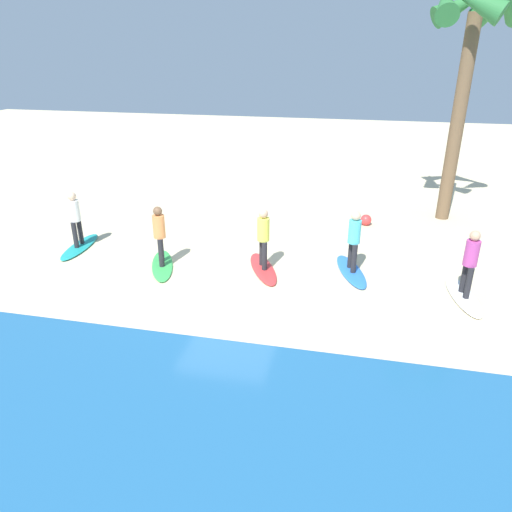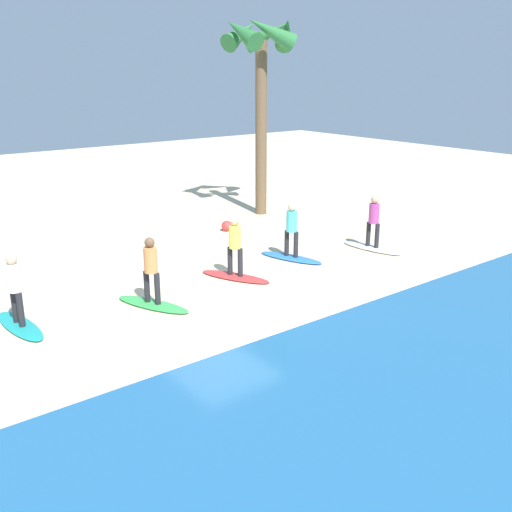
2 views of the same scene
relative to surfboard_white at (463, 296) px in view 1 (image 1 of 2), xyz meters
name	(u,v)px [view 1 (image 1 of 2)]	position (x,y,z in m)	size (l,w,h in m)	color
ground_plane	(227,276)	(5.89, 0.05, -0.04)	(60.00, 60.00, 0.00)	beige
surfboard_white	(463,296)	(0.00, 0.00, 0.00)	(2.10, 0.56, 0.09)	white
surfer_white	(471,259)	(0.00, 0.00, 0.99)	(0.32, 0.46, 1.64)	#232328
surfboard_blue	(351,271)	(2.70, -0.83, 0.00)	(2.10, 0.56, 0.09)	blue
surfer_blue	(354,237)	(2.70, -0.83, 0.99)	(0.32, 0.44, 1.64)	#232328
surfboard_red	(263,268)	(5.04, -0.49, 0.00)	(2.10, 0.56, 0.09)	red
surfer_red	(263,234)	(5.04, -0.49, 0.99)	(0.32, 0.43, 1.64)	#232328
surfboard_green	(162,265)	(7.79, -0.11, 0.00)	(2.10, 0.56, 0.09)	green
surfer_green	(159,232)	(7.79, -0.11, 0.99)	(0.32, 0.44, 1.64)	#232328
surfboard_teal	(80,247)	(10.73, -0.82, 0.00)	(2.10, 0.56, 0.09)	teal
surfer_teal	(75,215)	(10.73, -0.82, 0.99)	(0.32, 0.46, 1.64)	#232328
palm_tree	(473,31)	(-0.28, -6.04, 5.93)	(2.88, 3.03, 7.46)	brown
beach_ball	(366,220)	(2.35, -4.69, 0.14)	(0.37, 0.37, 0.37)	#E53838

